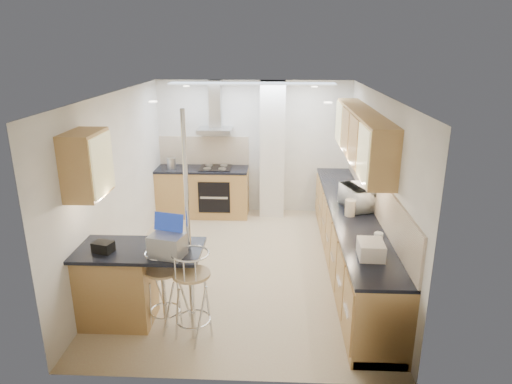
{
  "coord_description": "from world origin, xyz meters",
  "views": [
    {
      "loc": [
        0.43,
        -6.04,
        3.12
      ],
      "look_at": [
        0.14,
        0.2,
        1.09
      ],
      "focal_mm": 32.0,
      "sensor_mm": 36.0,
      "label": 1
    }
  ],
  "objects_px": {
    "microwave": "(359,197)",
    "laptop": "(167,246)",
    "bar_stool_end": "(192,296)",
    "bread_bin": "(371,249)",
    "bar_stool_near": "(164,290)"
  },
  "relations": [
    {
      "from": "microwave",
      "to": "laptop",
      "type": "height_order",
      "value": "microwave"
    },
    {
      "from": "bar_stool_end",
      "to": "bread_bin",
      "type": "bearing_deg",
      "value": -72.77
    },
    {
      "from": "microwave",
      "to": "laptop",
      "type": "distance_m",
      "value": 2.87
    },
    {
      "from": "bar_stool_end",
      "to": "bread_bin",
      "type": "xyz_separation_m",
      "value": [
        1.92,
        0.24,
        0.48
      ]
    },
    {
      "from": "bar_stool_end",
      "to": "bread_bin",
      "type": "distance_m",
      "value": 1.99
    },
    {
      "from": "bar_stool_near",
      "to": "bread_bin",
      "type": "xyz_separation_m",
      "value": [
        2.28,
        0.05,
        0.53
      ]
    },
    {
      "from": "bread_bin",
      "to": "microwave",
      "type": "bearing_deg",
      "value": 86.86
    },
    {
      "from": "microwave",
      "to": "bar_stool_end",
      "type": "relative_size",
      "value": 0.54
    },
    {
      "from": "microwave",
      "to": "bread_bin",
      "type": "distance_m",
      "value": 1.58
    },
    {
      "from": "microwave",
      "to": "laptop",
      "type": "bearing_deg",
      "value": 107.81
    },
    {
      "from": "bar_stool_near",
      "to": "bread_bin",
      "type": "height_order",
      "value": "bread_bin"
    },
    {
      "from": "microwave",
      "to": "bread_bin",
      "type": "xyz_separation_m",
      "value": [
        -0.14,
        -1.57,
        -0.07
      ]
    },
    {
      "from": "laptop",
      "to": "bar_stool_near",
      "type": "xyz_separation_m",
      "value": [
        -0.09,
        0.07,
        -0.58
      ]
    },
    {
      "from": "bar_stool_near",
      "to": "bread_bin",
      "type": "distance_m",
      "value": 2.34
    },
    {
      "from": "microwave",
      "to": "bar_stool_end",
      "type": "bearing_deg",
      "value": 113.19
    }
  ]
}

